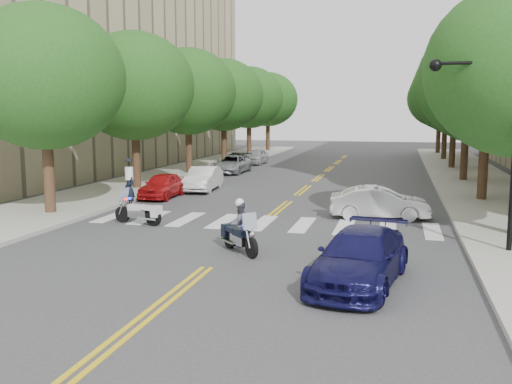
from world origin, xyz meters
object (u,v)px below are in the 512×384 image
(convertible, at_px, (380,203))
(motorcycle_police, at_px, (239,228))
(sedan_blue, at_px, (360,258))
(motorcycle_parked, at_px, (142,212))
(officer_standing, at_px, (130,188))

(convertible, bearing_deg, motorcycle_police, 144.37)
(convertible, distance_m, sedan_blue, 9.00)
(motorcycle_police, height_order, convertible, motorcycle_police)
(motorcycle_parked, height_order, convertible, motorcycle_parked)
(motorcycle_police, xyz_separation_m, officer_standing, (-6.87, 6.61, 0.13))
(motorcycle_police, bearing_deg, convertible, -162.77)
(officer_standing, relative_size, convertible, 0.45)
(motorcycle_police, relative_size, officer_standing, 0.95)
(motorcycle_police, bearing_deg, motorcycle_parked, -76.77)
(officer_standing, xyz_separation_m, convertible, (10.78, 0.00, -0.23))
(motorcycle_police, height_order, sedan_blue, motorcycle_police)
(convertible, height_order, sedan_blue, sedan_blue)
(officer_standing, bearing_deg, motorcycle_parked, -17.23)
(motorcycle_parked, bearing_deg, motorcycle_police, -111.65)
(motorcycle_parked, distance_m, sedan_blue, 10.17)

